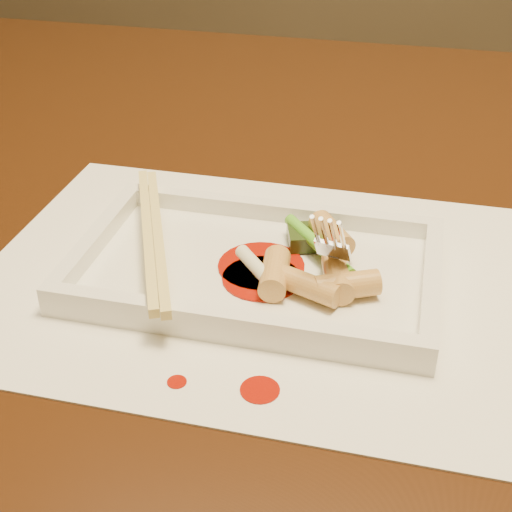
% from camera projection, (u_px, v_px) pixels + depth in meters
% --- Properties ---
extents(table, '(1.40, 0.90, 0.75)m').
position_uv_depth(table, '(278.00, 267.00, 0.72)').
color(table, black).
rests_on(table, ground).
extents(placemat, '(0.40, 0.30, 0.00)m').
position_uv_depth(placemat, '(256.00, 277.00, 0.52)').
color(placemat, white).
rests_on(placemat, table).
extents(sauce_splatter_a, '(0.02, 0.02, 0.00)m').
position_uv_depth(sauce_splatter_a, '(260.00, 390.00, 0.42)').
color(sauce_splatter_a, '#9A1204').
rests_on(sauce_splatter_a, placemat).
extents(sauce_splatter_b, '(0.01, 0.01, 0.00)m').
position_uv_depth(sauce_splatter_b, '(177.00, 382.00, 0.43)').
color(sauce_splatter_b, '#9A1204').
rests_on(sauce_splatter_b, placemat).
extents(plate_base, '(0.26, 0.16, 0.01)m').
position_uv_depth(plate_base, '(256.00, 272.00, 0.52)').
color(plate_base, white).
rests_on(plate_base, placemat).
extents(plate_rim_far, '(0.26, 0.01, 0.01)m').
position_uv_depth(plate_rim_far, '(277.00, 211.00, 0.57)').
color(plate_rim_far, white).
rests_on(plate_rim_far, plate_base).
extents(plate_rim_near, '(0.26, 0.01, 0.01)m').
position_uv_depth(plate_rim_near, '(229.00, 321.00, 0.45)').
color(plate_rim_near, white).
rests_on(plate_rim_near, plate_base).
extents(plate_rim_left, '(0.01, 0.14, 0.01)m').
position_uv_depth(plate_rim_left, '(96.00, 239.00, 0.54)').
color(plate_rim_left, white).
rests_on(plate_rim_left, plate_base).
extents(plate_rim_right, '(0.01, 0.14, 0.01)m').
position_uv_depth(plate_rim_right, '(431.00, 283.00, 0.49)').
color(plate_rim_right, white).
rests_on(plate_rim_right, plate_base).
extents(veg_piece, '(0.04, 0.04, 0.01)m').
position_uv_depth(veg_piece, '(313.00, 237.00, 0.54)').
color(veg_piece, black).
rests_on(veg_piece, plate_base).
extents(scallion_white, '(0.03, 0.04, 0.01)m').
position_uv_depth(scallion_white, '(254.00, 264.00, 0.50)').
color(scallion_white, '#EAEACC').
rests_on(scallion_white, plate_base).
extents(scallion_green, '(0.06, 0.07, 0.01)m').
position_uv_depth(scallion_green, '(319.00, 245.00, 0.52)').
color(scallion_green, '#47A51A').
rests_on(scallion_green, plate_base).
extents(chopstick_a, '(0.08, 0.18, 0.01)m').
position_uv_depth(chopstick_a, '(148.00, 233.00, 0.52)').
color(chopstick_a, '#DFC86F').
rests_on(chopstick_a, plate_rim_near).
extents(chopstick_b, '(0.08, 0.18, 0.01)m').
position_uv_depth(chopstick_b, '(158.00, 235.00, 0.52)').
color(chopstick_b, '#DFC86F').
rests_on(chopstick_b, plate_rim_near).
extents(fork, '(0.09, 0.10, 0.14)m').
position_uv_depth(fork, '(364.00, 175.00, 0.48)').
color(fork, silver).
rests_on(fork, plate_base).
extents(sauce_blob_0, '(0.06, 0.06, 0.00)m').
position_uv_depth(sauce_blob_0, '(262.00, 278.00, 0.50)').
color(sauce_blob_0, '#9A1204').
rests_on(sauce_blob_0, plate_base).
extents(sauce_blob_1, '(0.06, 0.06, 0.00)m').
position_uv_depth(sauce_blob_1, '(261.00, 266.00, 0.52)').
color(sauce_blob_1, '#9A1204').
rests_on(sauce_blob_1, plate_base).
extents(rice_cake_0, '(0.05, 0.03, 0.02)m').
position_uv_depth(rice_cake_0, '(305.00, 284.00, 0.48)').
color(rice_cake_0, tan).
rests_on(rice_cake_0, plate_base).
extents(rice_cake_1, '(0.02, 0.05, 0.02)m').
position_uv_depth(rice_cake_1, '(275.00, 273.00, 0.49)').
color(rice_cake_1, tan).
rests_on(rice_cake_1, plate_base).
extents(rice_cake_2, '(0.04, 0.05, 0.02)m').
position_uv_depth(rice_cake_2, '(331.00, 234.00, 0.52)').
color(rice_cake_2, tan).
rests_on(rice_cake_2, plate_base).
extents(rice_cake_3, '(0.05, 0.04, 0.02)m').
position_uv_depth(rice_cake_3, '(347.00, 286.00, 0.48)').
color(rice_cake_3, tan).
rests_on(rice_cake_3, plate_base).
extents(rice_cake_4, '(0.03, 0.05, 0.02)m').
position_uv_depth(rice_cake_4, '(338.00, 276.00, 0.49)').
color(rice_cake_4, tan).
rests_on(rice_cake_4, plate_base).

